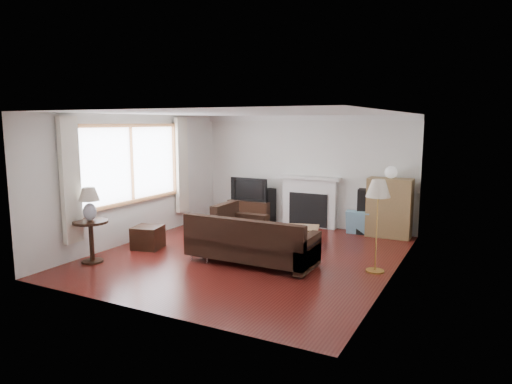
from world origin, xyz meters
The scene contains 17 objects.
room centered at (0.00, 0.00, 1.25)m, with size 5.10×5.60×2.54m.
window centered at (-2.45, -0.20, 1.55)m, with size 0.12×2.74×1.54m, color brown.
curtain_near centered at (-2.40, -1.72, 1.40)m, with size 0.10×0.35×2.10m, color white.
curtain_far centered at (-2.40, 1.32, 1.40)m, with size 0.10×0.35×2.10m, color white.
fireplace centered at (0.15, 2.64, 0.57)m, with size 1.40×0.26×1.15m, color white.
tv_stand centered at (-1.26, 2.49, 0.26)m, with size 1.04×0.47×0.52m, color black.
television centered at (-1.26, 2.49, 0.79)m, with size 0.94×0.12×0.54m, color black.
speaker_left centered at (-0.83, 2.55, 0.41)m, with size 0.23×0.27×0.82m, color black.
speaker_right centered at (1.42, 2.54, 0.48)m, with size 0.27×0.32×0.95m, color black.
bookshelf centered at (1.95, 2.51, 0.61)m, with size 0.89×0.42×1.22m, color olive.
globe_lamp centered at (1.95, 2.51, 1.34)m, with size 0.25×0.25×0.25m, color white.
sectional_sofa centered at (0.27, -0.39, 0.38)m, with size 2.35×1.72×0.76m, color black.
coffee_table centered at (0.45, 0.91, 0.20)m, with size 1.00×0.54×0.39m, color #996F49.
footstool centered at (-1.89, -0.46, 0.21)m, with size 0.50×0.50×0.42m, color black.
floor_lamp centered at (2.22, 0.12, 0.74)m, with size 0.38×0.38×1.47m, color #BC9041.
side_table centered at (-2.15, -1.58, 0.36)m, with size 0.58×0.58×0.72m, color black.
table_lamp centered at (-2.15, -1.58, 1.00)m, with size 0.34×0.34×0.55m, color silver.
Camera 1 is at (3.74, -6.93, 2.34)m, focal length 32.00 mm.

